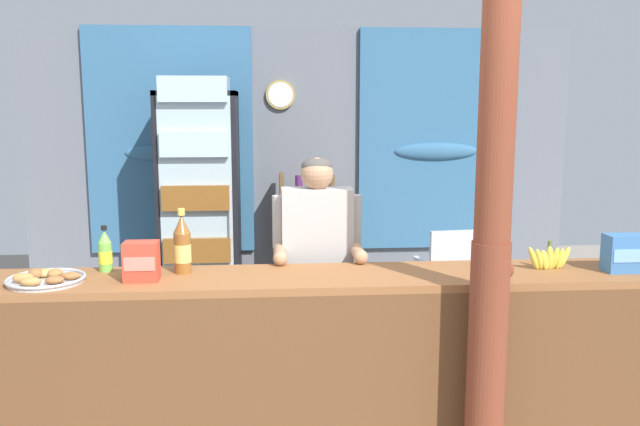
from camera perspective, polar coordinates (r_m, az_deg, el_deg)
name	(u,v)px	position (r m, az deg, el deg)	size (l,w,h in m)	color
ground_plane	(316,384)	(4.56, -0.31, -14.51)	(8.20, 8.20, 0.00)	gray
back_wall_curtained	(301,164)	(6.13, -1.62, 4.24)	(4.97, 0.22, 2.52)	slate
stall_counter	(318,352)	(3.44, -0.21, -11.91)	(3.81, 0.50, 0.97)	#935B33
timber_post	(491,253)	(3.17, 14.53, -3.34)	(0.20, 0.18, 2.43)	brown
drink_fridge	(199,193)	(5.60, -10.36, 1.73)	(0.65, 0.62, 2.06)	black
bottle_shelf_rack	(307,239)	(5.93, -1.17, -2.26)	(0.48, 0.28, 1.24)	brown
plastic_lawn_chair	(449,272)	(5.51, 11.05, -5.01)	(0.48, 0.48, 0.86)	silver
shopkeeper	(317,254)	(3.90, -0.25, -3.53)	(0.52, 0.42, 1.54)	#28282D
soda_bottle_iced_tea	(182,246)	(3.51, -11.77, -2.78)	(0.09, 0.09, 0.34)	brown
soda_bottle_lime_soda	(105,252)	(3.66, -18.02, -3.20)	(0.07, 0.07, 0.24)	#75C64C
snack_box_crackers	(141,261)	(3.41, -15.13, -4.04)	(0.17, 0.12, 0.20)	#E5422D
snack_box_biscuit	(624,253)	(3.82, 24.73, -3.17)	(0.20, 0.13, 0.20)	#3D75B7
pastry_tray	(45,279)	(3.54, -22.59, -5.24)	(0.38, 0.38, 0.07)	#BCBCC1
banana_bunch	(549,258)	(3.74, 19.11, -3.72)	(0.26, 0.06, 0.16)	#DBCC42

